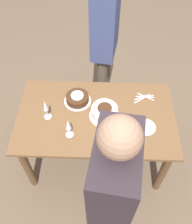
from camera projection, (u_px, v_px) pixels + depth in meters
name	position (u px, v px, depth m)	size (l,w,h in m)	color
ground_plane	(96.00, 155.00, 2.76)	(12.00, 12.00, 0.00)	brown
dining_table	(96.00, 123.00, 2.28)	(1.39, 0.83, 0.72)	brown
cake_center_white	(104.00, 112.00, 2.15)	(0.26, 0.26, 0.12)	white
cake_front_chocolate	(77.00, 98.00, 2.27)	(0.25, 0.25, 0.08)	white
wine_glass_near	(68.00, 125.00, 1.96)	(0.07, 0.07, 0.21)	silver
wine_glass_far	(45.00, 107.00, 2.07)	(0.07, 0.07, 0.22)	silver
dessert_plate_left	(145.00, 127.00, 2.11)	(0.18, 0.18, 0.01)	silver
fork_pile	(144.00, 97.00, 2.31)	(0.19, 0.13, 0.01)	silver
person_cutting	(105.00, 32.00, 2.36)	(0.28, 0.43, 1.77)	#4C4238
person_watching	(112.00, 191.00, 1.45)	(0.27, 0.43, 1.72)	#232328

